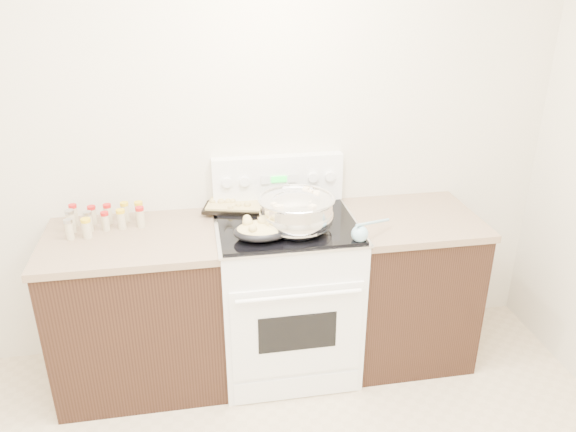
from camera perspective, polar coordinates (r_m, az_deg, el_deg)
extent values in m
cube|color=beige|center=(3.22, -7.48, 8.19)|extent=(4.00, 0.05, 2.70)
cube|color=black|center=(3.30, -14.75, -9.51)|extent=(0.90, 0.64, 0.88)
cube|color=brown|center=(3.07, -15.64, -2.34)|extent=(0.93, 0.67, 0.04)
cube|color=black|center=(3.49, 11.81, -7.16)|extent=(0.70, 0.64, 0.88)
cube|color=brown|center=(3.28, 12.49, -0.27)|extent=(0.73, 0.67, 0.04)
cube|color=white|center=(3.29, -0.15, -8.25)|extent=(0.76, 0.66, 0.92)
cube|color=white|center=(3.02, 0.95, -11.70)|extent=(0.70, 0.01, 0.55)
cube|color=black|center=(3.02, 0.98, -11.77)|extent=(0.42, 0.01, 0.22)
cylinder|color=white|center=(2.85, 1.13, -8.16)|extent=(0.65, 0.02, 0.02)
cube|color=white|center=(3.26, 0.90, -17.03)|extent=(0.70, 0.01, 0.14)
cube|color=silver|center=(3.07, -0.16, -0.88)|extent=(0.78, 0.68, 0.01)
cube|color=black|center=(3.06, -0.16, -0.68)|extent=(0.74, 0.64, 0.01)
cube|color=white|center=(3.27, -1.04, 3.78)|extent=(0.76, 0.07, 0.28)
cylinder|color=white|center=(3.20, -6.24, 3.38)|extent=(0.06, 0.02, 0.06)
cylinder|color=white|center=(3.20, -4.45, 3.50)|extent=(0.06, 0.02, 0.06)
cylinder|color=white|center=(3.26, 2.57, 3.94)|extent=(0.06, 0.02, 0.06)
cylinder|color=white|center=(3.28, 4.28, 4.03)|extent=(0.06, 0.02, 0.06)
cube|color=#19E533|center=(3.23, -0.92, 3.75)|extent=(0.09, 0.00, 0.04)
cube|color=silver|center=(3.22, -2.33, 3.66)|extent=(0.05, 0.00, 0.05)
cube|color=silver|center=(3.24, 0.48, 3.83)|extent=(0.05, 0.00, 0.05)
ellipsoid|color=silver|center=(2.94, 0.85, 0.06)|extent=(0.49, 0.49, 0.24)
cylinder|color=silver|center=(2.97, 0.84, -1.23)|extent=(0.22, 0.22, 0.01)
torus|color=silver|center=(2.90, 0.86, 1.77)|extent=(0.40, 0.40, 0.02)
cylinder|color=silver|center=(2.93, 0.85, 0.52)|extent=(0.38, 0.38, 0.13)
cylinder|color=brown|center=(2.91, 0.86, 1.55)|extent=(0.36, 0.36, 0.00)
cube|color=beige|center=(2.97, 2.82, 2.14)|extent=(0.03, 0.03, 0.03)
cube|color=beige|center=(2.81, -0.71, 0.85)|extent=(0.03, 0.03, 0.03)
cube|color=beige|center=(2.86, 1.96, 1.26)|extent=(0.03, 0.03, 0.02)
cube|color=beige|center=(2.82, 2.51, 0.86)|extent=(0.04, 0.04, 0.03)
cube|color=beige|center=(2.93, -0.46, 1.88)|extent=(0.04, 0.04, 0.03)
cube|color=beige|center=(2.97, 0.30, 2.19)|extent=(0.04, 0.04, 0.03)
cube|color=beige|center=(3.04, 1.87, 2.67)|extent=(0.04, 0.04, 0.03)
cube|color=beige|center=(3.01, 2.32, 2.44)|extent=(0.04, 0.04, 0.02)
cube|color=beige|center=(2.99, 2.91, 2.32)|extent=(0.03, 0.03, 0.03)
cube|color=beige|center=(2.93, -0.79, 1.86)|extent=(0.04, 0.04, 0.03)
cube|color=beige|center=(2.80, -1.03, 0.79)|extent=(0.05, 0.05, 0.03)
cube|color=beige|center=(2.90, 0.12, 1.61)|extent=(0.03, 0.03, 0.02)
cube|color=beige|center=(2.84, -1.44, 1.12)|extent=(0.04, 0.04, 0.02)
cube|color=beige|center=(2.87, 2.02, 1.30)|extent=(0.04, 0.04, 0.03)
ellipsoid|color=black|center=(2.87, -2.58, -1.52)|extent=(0.32, 0.23, 0.08)
ellipsoid|color=#D5BC72|center=(2.86, -2.58, -1.30)|extent=(0.29, 0.21, 0.06)
sphere|color=#D5BC72|center=(2.83, -1.81, -0.74)|extent=(0.04, 0.04, 0.04)
sphere|color=#D5BC72|center=(2.83, -1.09, -0.92)|extent=(0.05, 0.05, 0.05)
sphere|color=#D5BC72|center=(2.89, -4.18, -0.29)|extent=(0.04, 0.04, 0.04)
sphere|color=#D5BC72|center=(2.79, -3.61, -1.28)|extent=(0.04, 0.04, 0.04)
sphere|color=#D5BC72|center=(2.91, -2.36, -0.08)|extent=(0.04, 0.04, 0.04)
sphere|color=#D5BC72|center=(2.86, -2.58, -0.47)|extent=(0.05, 0.05, 0.05)
sphere|color=#D5BC72|center=(2.91, -1.16, -0.09)|extent=(0.05, 0.05, 0.05)
sphere|color=#D5BC72|center=(2.86, -4.12, -0.63)|extent=(0.05, 0.05, 0.05)
cube|color=black|center=(3.25, -5.31, 1.05)|extent=(0.40, 0.33, 0.02)
cube|color=#D5BC72|center=(3.25, -5.32, 1.24)|extent=(0.36, 0.29, 0.02)
sphere|color=#D5BC72|center=(3.30, -6.00, 1.88)|extent=(0.03, 0.03, 0.03)
sphere|color=#D5BC72|center=(3.30, -3.68, 1.88)|extent=(0.04, 0.04, 0.04)
sphere|color=#D5BC72|center=(3.25, -5.64, 1.49)|extent=(0.04, 0.04, 0.04)
sphere|color=#D5BC72|center=(3.26, -7.63, 1.53)|extent=(0.04, 0.04, 0.04)
sphere|color=#D5BC72|center=(3.17, -5.88, 0.87)|extent=(0.03, 0.03, 0.03)
sphere|color=#D5BC72|center=(3.26, -6.11, 1.51)|extent=(0.04, 0.04, 0.04)
sphere|color=#D5BC72|center=(3.25, -6.82, 1.47)|extent=(0.04, 0.04, 0.04)
sphere|color=#D5BC72|center=(3.20, -5.06, 1.12)|extent=(0.03, 0.03, 0.03)
sphere|color=#D5BC72|center=(3.19, -4.15, 1.18)|extent=(0.04, 0.04, 0.04)
sphere|color=#D5BC72|center=(3.28, -7.54, 1.64)|extent=(0.04, 0.04, 0.04)
cylinder|color=#9B7547|center=(2.98, -1.83, -1.15)|extent=(0.11, 0.27, 0.01)
sphere|color=#9B7547|center=(2.88, -2.27, -2.00)|extent=(0.04, 0.04, 0.04)
sphere|color=#80AFBF|center=(2.87, 7.30, -1.81)|extent=(0.09, 0.09, 0.09)
cylinder|color=#80AFBF|center=(2.94, 8.64, -0.65)|extent=(0.24, 0.18, 0.07)
cylinder|color=#BFB28C|center=(3.26, -20.89, -0.06)|extent=(0.04, 0.04, 0.11)
cylinder|color=#B21414|center=(3.24, -21.05, 0.95)|extent=(0.04, 0.04, 0.02)
cylinder|color=#BFB28C|center=(3.26, -19.24, -0.04)|extent=(0.04, 0.04, 0.09)
cylinder|color=#B21414|center=(3.24, -19.36, 0.81)|extent=(0.05, 0.05, 0.02)
cylinder|color=#BFB28C|center=(3.24, -17.80, 0.08)|extent=(0.04, 0.04, 0.10)
cylinder|color=#B21414|center=(3.21, -17.92, 1.00)|extent=(0.04, 0.04, 0.02)
cylinder|color=#BFB28C|center=(3.23, -16.20, 0.26)|extent=(0.04, 0.04, 0.10)
cylinder|color=gold|center=(3.21, -16.31, 1.19)|extent=(0.05, 0.05, 0.02)
cylinder|color=#BFB28C|center=(3.22, -14.85, 0.32)|extent=(0.04, 0.04, 0.10)
cylinder|color=gold|center=(3.20, -14.96, 1.25)|extent=(0.05, 0.05, 0.02)
cylinder|color=#BFB28C|center=(3.19, -21.16, -0.64)|extent=(0.04, 0.04, 0.11)
cylinder|color=#B2B2B7|center=(3.17, -21.33, 0.41)|extent=(0.05, 0.05, 0.02)
cylinder|color=#BFB28C|center=(3.17, -19.59, -0.67)|extent=(0.04, 0.04, 0.09)
cylinder|color=#B2B2B7|center=(3.15, -19.73, 0.26)|extent=(0.04, 0.04, 0.02)
cylinder|color=#BFB28C|center=(3.16, -18.03, -0.64)|extent=(0.04, 0.04, 0.09)
cylinder|color=#B21414|center=(3.14, -18.16, 0.23)|extent=(0.04, 0.04, 0.02)
cylinder|color=#BFB28C|center=(3.15, -16.56, -0.45)|extent=(0.04, 0.04, 0.09)
cylinder|color=gold|center=(3.13, -16.68, 0.47)|extent=(0.05, 0.05, 0.02)
cylinder|color=#BFB28C|center=(3.14, -14.75, -0.25)|extent=(0.04, 0.04, 0.10)
cylinder|color=#B21414|center=(3.12, -14.86, 0.72)|extent=(0.05, 0.05, 0.02)
cylinder|color=#BFB28C|center=(3.12, -21.31, -1.42)|extent=(0.04, 0.04, 0.09)
cylinder|color=#B2B2B7|center=(3.09, -21.46, -0.49)|extent=(0.04, 0.04, 0.02)
cylinder|color=#BFB28C|center=(3.10, -19.75, -1.32)|extent=(0.05, 0.05, 0.09)
cylinder|color=gold|center=(3.08, -19.89, -0.41)|extent=(0.05, 0.05, 0.02)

